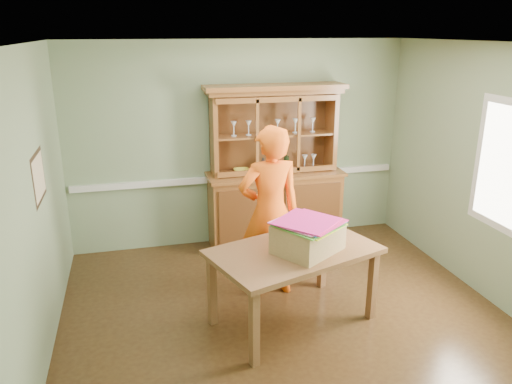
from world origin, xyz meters
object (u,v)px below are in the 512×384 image
object	(u,v)px
cardboard_box	(308,237)
dining_table	(294,258)
person	(270,212)
china_hutch	(274,190)

from	to	relation	value
cardboard_box	dining_table	bearing A→B (deg)	149.35
dining_table	person	xyz separation A→B (m)	(-0.07, 0.63, 0.25)
dining_table	cardboard_box	bearing A→B (deg)	-49.07
person	china_hutch	bearing A→B (deg)	-111.94
cardboard_box	person	distance (m)	0.72
cardboard_box	person	size ratio (longest dim) A/B	0.31
person	cardboard_box	bearing A→B (deg)	101.44
dining_table	person	world-z (taller)	person
china_hutch	dining_table	distance (m)	1.96
china_hutch	person	size ratio (longest dim) A/B	1.13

